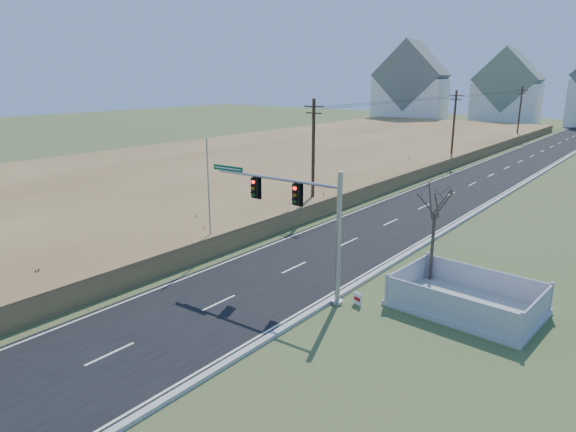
# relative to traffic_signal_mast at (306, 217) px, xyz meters

# --- Properties ---
(ground) EXTENTS (260.00, 260.00, 0.00)m
(ground) POSITION_rel_traffic_signal_mast_xyz_m (-2.67, -1.46, -4.06)
(ground) COLOR #475D2D
(ground) RESTS_ON ground
(road) EXTENTS (8.00, 180.00, 0.06)m
(road) POSITION_rel_traffic_signal_mast_xyz_m (-2.67, 48.54, -4.03)
(road) COLOR black
(road) RESTS_ON ground
(curb) EXTENTS (0.30, 180.00, 0.18)m
(curb) POSITION_rel_traffic_signal_mast_xyz_m (1.48, 48.54, -3.97)
(curb) COLOR #B2AFA8
(curb) RESTS_ON ground
(reed_marsh) EXTENTS (38.00, 110.00, 1.30)m
(reed_marsh) POSITION_rel_traffic_signal_mast_xyz_m (-26.67, 38.54, -3.41)
(reed_marsh) COLOR #A9844C
(reed_marsh) RESTS_ON ground
(utility_pole_near) EXTENTS (1.80, 0.26, 9.00)m
(utility_pole_near) POSITION_rel_traffic_signal_mast_xyz_m (-9.17, 13.54, 0.63)
(utility_pole_near) COLOR #422D1E
(utility_pole_near) RESTS_ON ground
(utility_pole_mid) EXTENTS (1.80, 0.26, 9.00)m
(utility_pole_mid) POSITION_rel_traffic_signal_mast_xyz_m (-9.17, 43.54, 0.63)
(utility_pole_mid) COLOR #422D1E
(utility_pole_mid) RESTS_ON ground
(utility_pole_far) EXTENTS (1.80, 0.26, 9.00)m
(utility_pole_far) POSITION_rel_traffic_signal_mast_xyz_m (-9.17, 73.54, 0.63)
(utility_pole_far) COLOR #422D1E
(utility_pole_far) RESTS_ON ground
(condo_nw) EXTENTS (17.69, 13.38, 19.05)m
(condo_nw) POSITION_rel_traffic_signal_mast_xyz_m (-40.67, 98.54, 3.65)
(condo_nw) COLOR white
(condo_nw) RESTS_ON ground
(condo_nnw) EXTENTS (14.93, 11.17, 17.03)m
(condo_nnw) POSITION_rel_traffic_signal_mast_xyz_m (-20.67, 106.54, 2.88)
(condo_nnw) COLOR white
(condo_nnw) RESTS_ON ground
(traffic_signal_mast) EXTENTS (8.16, 0.61, 6.49)m
(traffic_signal_mast) POSITION_rel_traffic_signal_mast_xyz_m (0.00, 0.00, 0.00)
(traffic_signal_mast) COLOR #9EA0A5
(traffic_signal_mast) RESTS_ON ground
(fence_enclosure) EXTENTS (6.74, 4.81, 1.48)m
(fence_enclosure) POSITION_rel_traffic_signal_mast_xyz_m (6.95, 3.30, -3.77)
(fence_enclosure) COLOR #B7B5AD
(fence_enclosure) RESTS_ON ground
(open_sign) EXTENTS (0.50, 0.18, 0.62)m
(open_sign) POSITION_rel_traffic_signal_mast_xyz_m (2.69, 0.54, -3.73)
(open_sign) COLOR white
(open_sign) RESTS_ON ground
(flagpole) EXTENTS (0.32, 0.32, 7.14)m
(flagpole) POSITION_rel_traffic_signal_mast_xyz_m (-8.17, 1.30, -1.21)
(flagpole) COLOR #B7B5AD
(flagpole) RESTS_ON ground
(bare_tree) EXTENTS (2.16, 2.16, 5.73)m
(bare_tree) POSITION_rel_traffic_signal_mast_xyz_m (4.33, 5.27, 0.56)
(bare_tree) COLOR #4C3F33
(bare_tree) RESTS_ON ground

